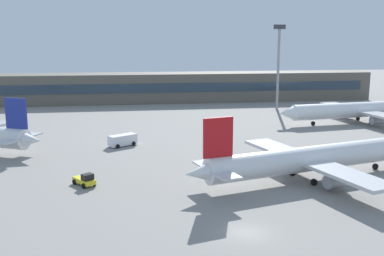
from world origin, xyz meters
The scene contains 7 objects.
ground_plane centered at (0.00, 40.00, 0.00)m, with size 400.00×400.00×0.00m, color gray.
terminal_building centered at (0.00, 100.07, 4.50)m, with size 133.55×12.13×9.00m.
airplane_near centered at (14.14, 16.04, 2.97)m, with size 38.71×27.50×9.74m.
airplane_far centered at (41.85, 55.86, 3.06)m, with size 40.61×28.52×10.05m.
baggage_tug_yellow centered at (-17.40, 17.62, 0.80)m, with size 3.33×3.80×1.75m.
service_van_white centered at (-12.54, 40.09, 1.11)m, with size 5.46×4.47×2.08m.
floodlight_tower_west centered at (30.61, 79.96, 13.66)m, with size 3.20×0.80×23.36m.
Camera 1 is at (-11.68, -40.71, 18.92)m, focal length 41.78 mm.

